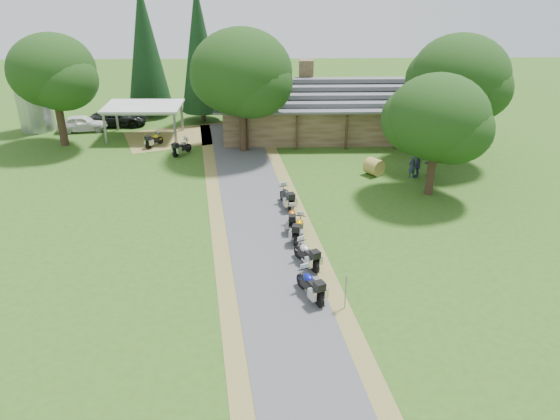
{
  "coord_description": "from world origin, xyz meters",
  "views": [
    {
      "loc": [
        -0.29,
        -22.75,
        14.94
      ],
      "look_at": [
        0.3,
        4.85,
        1.6
      ],
      "focal_mm": 35.0,
      "sensor_mm": 36.0,
      "label": 1
    }
  ],
  "objects_px": {
    "lodge": "(340,105)",
    "motorcycle_row_c": "(299,227)",
    "motorcycle_carport_b": "(182,147)",
    "silo": "(33,96)",
    "motorcycle_row_a": "(310,284)",
    "car_white_sedan": "(82,121)",
    "motorcycle_row_d": "(292,217)",
    "carport": "(145,121)",
    "motorcycle_carport_a": "(154,139)",
    "motorcycle_row_e": "(287,196)",
    "motorcycle_row_b": "(306,253)",
    "car_dark_suv": "(118,114)",
    "hay_bale": "(374,167)"
  },
  "relations": [
    {
      "from": "silo",
      "to": "motorcycle_row_a",
      "type": "relative_size",
      "value": 2.83
    },
    {
      "from": "silo",
      "to": "motorcycle_carport_b",
      "type": "distance_m",
      "value": 15.7
    },
    {
      "from": "car_white_sedan",
      "to": "motorcycle_row_d",
      "type": "height_order",
      "value": "car_white_sedan"
    },
    {
      "from": "motorcycle_row_d",
      "to": "motorcycle_row_e",
      "type": "xyz_separation_m",
      "value": [
        -0.22,
        2.95,
        0.04
      ]
    },
    {
      "from": "lodge",
      "to": "motorcycle_carport_b",
      "type": "relative_size",
      "value": 11.22
    },
    {
      "from": "lodge",
      "to": "motorcycle_row_c",
      "type": "height_order",
      "value": "lodge"
    },
    {
      "from": "lodge",
      "to": "silo",
      "type": "bearing_deg",
      "value": 176.94
    },
    {
      "from": "motorcycle_carport_a",
      "to": "motorcycle_row_d",
      "type": "bearing_deg",
      "value": -112.46
    },
    {
      "from": "silo",
      "to": "car_white_sedan",
      "type": "relative_size",
      "value": 1.1
    },
    {
      "from": "motorcycle_carport_a",
      "to": "motorcycle_row_e",
      "type": "bearing_deg",
      "value": -106.85
    },
    {
      "from": "motorcycle_row_b",
      "to": "motorcycle_row_d",
      "type": "xyz_separation_m",
      "value": [
        -0.57,
        4.2,
        -0.03
      ]
    },
    {
      "from": "motorcycle_carport_a",
      "to": "motorcycle_row_b",
      "type": "bearing_deg",
      "value": -117.67
    },
    {
      "from": "motorcycle_row_b",
      "to": "hay_bale",
      "type": "relative_size",
      "value": 1.7
    },
    {
      "from": "lodge",
      "to": "car_dark_suv",
      "type": "height_order",
      "value": "lodge"
    },
    {
      "from": "car_dark_suv",
      "to": "motorcycle_row_c",
      "type": "xyz_separation_m",
      "value": [
        15.5,
        -22.12,
        -0.35
      ]
    },
    {
      "from": "motorcycle_row_d",
      "to": "hay_bale",
      "type": "bearing_deg",
      "value": -35.26
    },
    {
      "from": "motorcycle_row_b",
      "to": "motorcycle_carport_b",
      "type": "bearing_deg",
      "value": -0.46
    },
    {
      "from": "car_dark_suv",
      "to": "silo",
      "type": "bearing_deg",
      "value": 95.4
    },
    {
      "from": "car_dark_suv",
      "to": "motorcycle_row_b",
      "type": "distance_m",
      "value": 29.57
    },
    {
      "from": "car_white_sedan",
      "to": "motorcycle_carport_b",
      "type": "relative_size",
      "value": 2.87
    },
    {
      "from": "lodge",
      "to": "motorcycle_carport_a",
      "type": "distance_m",
      "value": 16.25
    },
    {
      "from": "car_dark_suv",
      "to": "motorcycle_row_c",
      "type": "distance_m",
      "value": 27.01
    },
    {
      "from": "hay_bale",
      "to": "motorcycle_carport_a",
      "type": "bearing_deg",
      "value": 158.88
    },
    {
      "from": "motorcycle_row_a",
      "to": "car_dark_suv",
      "type": "bearing_deg",
      "value": 4.29
    },
    {
      "from": "carport",
      "to": "motorcycle_row_c",
      "type": "xyz_separation_m",
      "value": [
        12.33,
        -18.69,
        -0.7
      ]
    },
    {
      "from": "motorcycle_row_c",
      "to": "hay_bale",
      "type": "relative_size",
      "value": 1.7
    },
    {
      "from": "motorcycle_row_c",
      "to": "motorcycle_row_e",
      "type": "bearing_deg",
      "value": 19.62
    },
    {
      "from": "car_dark_suv",
      "to": "motorcycle_row_e",
      "type": "xyz_separation_m",
      "value": [
        14.97,
        -17.86,
        -0.34
      ]
    },
    {
      "from": "carport",
      "to": "car_white_sedan",
      "type": "xyz_separation_m",
      "value": [
        -5.99,
        1.78,
        -0.49
      ]
    },
    {
      "from": "motorcycle_row_b",
      "to": "motorcycle_carport_b",
      "type": "height_order",
      "value": "motorcycle_row_b"
    },
    {
      "from": "lodge",
      "to": "car_white_sedan",
      "type": "relative_size",
      "value": 3.9
    },
    {
      "from": "motorcycle_row_b",
      "to": "motorcycle_row_a",
      "type": "bearing_deg",
      "value": 151.87
    },
    {
      "from": "motorcycle_row_b",
      "to": "motorcycle_carport_a",
      "type": "height_order",
      "value": "motorcycle_row_b"
    },
    {
      "from": "car_dark_suv",
      "to": "hay_bale",
      "type": "bearing_deg",
      "value": -124.05
    },
    {
      "from": "motorcycle_row_c",
      "to": "motorcycle_carport_b",
      "type": "bearing_deg",
      "value": 43.7
    },
    {
      "from": "silo",
      "to": "lodge",
      "type": "bearing_deg",
      "value": -3.06
    },
    {
      "from": "motorcycle_row_e",
      "to": "motorcycle_carport_a",
      "type": "bearing_deg",
      "value": 25.11
    },
    {
      "from": "car_dark_suv",
      "to": "motorcycle_row_c",
      "type": "bearing_deg",
      "value": -148.67
    },
    {
      "from": "car_white_sedan",
      "to": "motorcycle_row_c",
      "type": "relative_size",
      "value": 2.68
    },
    {
      "from": "motorcycle_row_e",
      "to": "motorcycle_row_a",
      "type": "bearing_deg",
      "value": 167.86
    },
    {
      "from": "car_dark_suv",
      "to": "motorcycle_row_e",
      "type": "height_order",
      "value": "car_dark_suv"
    },
    {
      "from": "silo",
      "to": "motorcycle_row_d",
      "type": "xyz_separation_m",
      "value": [
        22.14,
        -19.7,
        -2.36
      ]
    },
    {
      "from": "silo",
      "to": "carport",
      "type": "bearing_deg",
      "value": -12.89
    },
    {
      "from": "motorcycle_row_c",
      "to": "motorcycle_row_e",
      "type": "distance_m",
      "value": 4.29
    },
    {
      "from": "motorcycle_carport_a",
      "to": "motorcycle_carport_b",
      "type": "height_order",
      "value": "motorcycle_carport_b"
    },
    {
      "from": "silo",
      "to": "motorcycle_row_a",
      "type": "distance_m",
      "value": 35.16
    },
    {
      "from": "car_white_sedan",
      "to": "hay_bale",
      "type": "bearing_deg",
      "value": -122.33
    },
    {
      "from": "car_white_sedan",
      "to": "motorcycle_row_e",
      "type": "xyz_separation_m",
      "value": [
        17.79,
        -16.21,
        -0.2
      ]
    },
    {
      "from": "motorcycle_row_d",
      "to": "motorcycle_row_c",
      "type": "bearing_deg",
      "value": -164.57
    },
    {
      "from": "motorcycle_row_d",
      "to": "car_dark_suv",
      "type": "bearing_deg",
      "value": 38.26
    }
  ]
}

